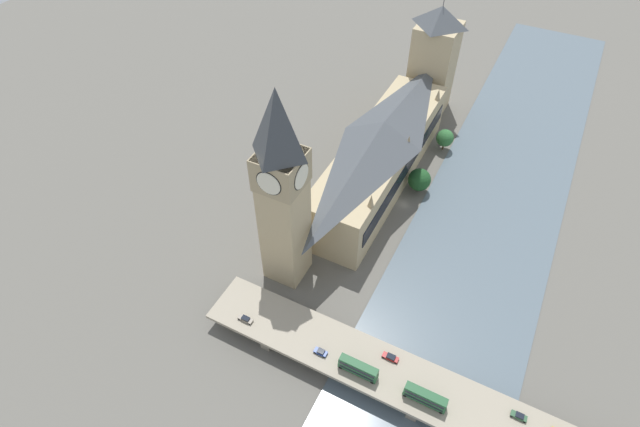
# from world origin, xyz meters

# --- Properties ---
(ground_plane) EXTENTS (600.00, 600.00, 0.00)m
(ground_plane) POSITION_xyz_m (0.00, 0.00, 0.00)
(ground_plane) COLOR #605E56
(river_water) EXTENTS (50.90, 360.00, 0.30)m
(river_water) POSITION_xyz_m (-31.45, 0.00, 0.15)
(river_water) COLOR slate
(river_water) RESTS_ON ground_plane
(parliament_hall) EXTENTS (22.85, 93.25, 29.68)m
(parliament_hall) POSITION_xyz_m (14.20, -8.00, 14.73)
(parliament_hall) COLOR tan
(parliament_hall) RESTS_ON ground_plane
(clock_tower) EXTENTS (13.58, 13.58, 72.55)m
(clock_tower) POSITION_xyz_m (24.26, 48.80, 38.10)
(clock_tower) COLOR tan
(clock_tower) RESTS_ON ground_plane
(victoria_tower) EXTENTS (18.01, 18.01, 53.94)m
(victoria_tower) POSITION_xyz_m (14.25, -67.63, 24.97)
(victoria_tower) COLOR tan
(victoria_tower) RESTS_ON ground_plane
(road_bridge) EXTENTS (133.81, 16.96, 6.24)m
(road_bridge) POSITION_xyz_m (-31.45, 71.46, 5.04)
(road_bridge) COLOR gray
(road_bridge) RESTS_ON ground_plane
(double_decker_bus_lead) EXTENTS (11.82, 2.65, 4.62)m
(double_decker_bus_lead) POSITION_xyz_m (-33.16, 74.79, 8.78)
(double_decker_bus_lead) COLOR #235B33
(double_decker_bus_lead) RESTS_ON road_bridge
(double_decker_bus_mid) EXTENTS (11.51, 2.57, 4.84)m
(double_decker_bus_mid) POSITION_xyz_m (-13.87, 75.46, 8.91)
(double_decker_bus_mid) COLOR #235B33
(double_decker_bus_mid) RESTS_ON road_bridge
(car_northbound_lead) EXTENTS (4.77, 1.86, 1.42)m
(car_northbound_lead) POSITION_xyz_m (-20.43, 67.24, 6.94)
(car_northbound_lead) COLOR maroon
(car_northbound_lead) RESTS_ON road_bridge
(car_northbound_mid) EXTENTS (4.17, 1.76, 1.38)m
(car_northbound_mid) POSITION_xyz_m (-56.76, 67.53, 6.94)
(car_northbound_mid) COLOR #2D5638
(car_northbound_mid) RESTS_ON road_bridge
(car_southbound_lead) EXTENTS (3.89, 1.85, 1.48)m
(car_southbound_lead) POSITION_xyz_m (-1.85, 74.95, 6.98)
(car_southbound_lead) COLOR navy
(car_southbound_lead) RESTS_ON road_bridge
(car_southbound_extra) EXTENTS (4.73, 1.74, 1.47)m
(car_southbound_extra) POSITION_xyz_m (23.56, 75.64, 6.97)
(car_southbound_extra) COLOR slate
(car_southbound_extra) RESTS_ON road_bridge
(tree_embankment_near) EXTENTS (7.52, 7.52, 10.01)m
(tree_embankment_near) POSITION_xyz_m (-3.11, -40.48, 6.24)
(tree_embankment_near) COLOR brown
(tree_embankment_near) RESTS_ON ground_plane
(tree_embankment_mid) EXTENTS (9.06, 9.06, 10.50)m
(tree_embankment_mid) POSITION_xyz_m (-2.19, -10.05, 5.96)
(tree_embankment_mid) COLOR brown
(tree_embankment_mid) RESTS_ON ground_plane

